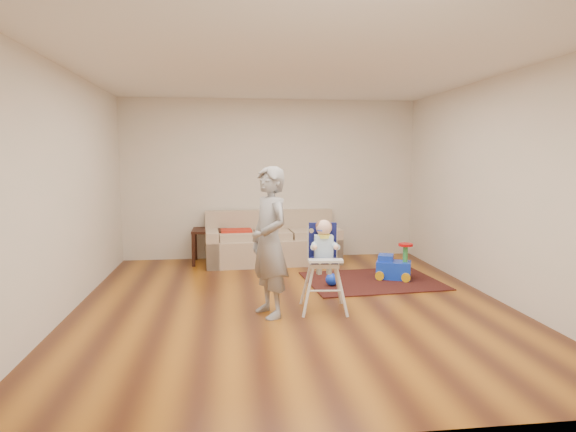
{
  "coord_description": "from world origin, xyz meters",
  "views": [
    {
      "loc": [
        -0.73,
        -5.47,
        1.72
      ],
      "look_at": [
        0.0,
        0.4,
        1.0
      ],
      "focal_mm": 30.0,
      "sensor_mm": 36.0,
      "label": 1
    }
  ],
  "objects": [
    {
      "name": "ride_on_toy",
      "position": [
        1.58,
        0.98,
        0.27
      ],
      "size": [
        0.56,
        0.49,
        0.51
      ],
      "primitive_type": null,
      "rotation": [
        0.0,
        0.0,
        -0.4
      ],
      "color": "blue",
      "rests_on": "area_rug"
    },
    {
      "name": "side_table",
      "position": [
        -1.04,
        2.4,
        0.28
      ],
      "size": [
        0.56,
        0.56,
        0.56
      ],
      "primitive_type": null,
      "color": "black",
      "rests_on": "ground"
    },
    {
      "name": "sofa",
      "position": [
        -0.02,
        2.3,
        0.42
      ],
      "size": [
        2.21,
        1.01,
        0.84
      ],
      "rotation": [
        0.0,
        0.0,
        0.06
      ],
      "color": "tan",
      "rests_on": "ground"
    },
    {
      "name": "adult",
      "position": [
        -0.3,
        -0.38,
        0.81
      ],
      "size": [
        0.59,
        0.7,
        1.63
      ],
      "primitive_type": "imported",
      "rotation": [
        0.0,
        0.0,
        -1.18
      ],
      "color": "gray",
      "rests_on": "ground"
    },
    {
      "name": "toy_ball",
      "position": [
        0.63,
        0.69,
        0.1
      ],
      "size": [
        0.17,
        0.17,
        0.17
      ],
      "primitive_type": "sphere",
      "color": "blue",
      "rests_on": "area_rug"
    },
    {
      "name": "high_chair",
      "position": [
        0.32,
        -0.28,
        0.5
      ],
      "size": [
        0.53,
        0.53,
        1.04
      ],
      "rotation": [
        0.0,
        0.0,
        -0.1
      ],
      "color": "silver",
      "rests_on": "ground"
    },
    {
      "name": "area_rug",
      "position": [
        1.25,
        0.9,
        0.01
      ],
      "size": [
        1.9,
        1.49,
        0.01
      ],
      "primitive_type": "cube",
      "rotation": [
        0.0,
        0.0,
        0.08
      ],
      "color": "black",
      "rests_on": "ground"
    },
    {
      "name": "room_envelope",
      "position": [
        0.0,
        0.53,
        1.88
      ],
      "size": [
        5.04,
        5.52,
        2.72
      ],
      "color": "silver",
      "rests_on": "ground"
    },
    {
      "name": "ground",
      "position": [
        0.0,
        0.0,
        0.0
      ],
      "size": [
        5.5,
        5.5,
        0.0
      ],
      "primitive_type": "plane",
      "color": "#452010",
      "rests_on": "ground"
    }
  ]
}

